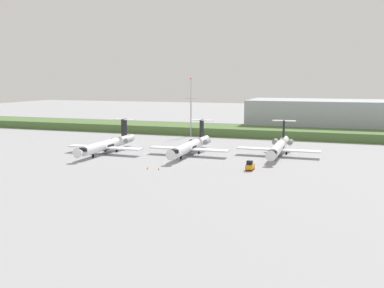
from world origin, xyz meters
The scene contains 10 objects.
ground_plane centered at (0.00, 30.00, 0.00)m, with size 500.00×500.00×0.00m, color #939399.
grass_berm centered at (0.00, 60.68, 1.57)m, with size 320.00×20.00×3.15m, color #4C6B38.
regional_jet_nearest centered at (-23.99, 7.17, 2.54)m, with size 22.81×31.00×9.00m.
regional_jet_second centered at (-0.29, 12.22, 2.54)m, with size 22.81×31.00×9.00m.
regional_jet_third centered at (23.59, 18.90, 2.54)m, with size 22.81×31.00×9.00m.
antenna_mast centered at (-13.30, 50.65, 9.00)m, with size 4.40×0.50×21.63m.
distant_hangar centered at (33.97, 81.11, 6.44)m, with size 60.69×29.27×12.89m, color #9EA3AD.
baggage_tug centered at (19.75, -3.36, 1.00)m, with size 1.72×3.20×2.30m.
safety_cone_front_marker centered at (-3.57, -10.07, 0.28)m, with size 0.44×0.44×0.55m, color orange.
safety_cone_mid_marker centered at (-0.64, -10.19, 0.28)m, with size 0.44×0.44×0.55m, color orange.
Camera 1 is at (38.54, -101.75, 21.07)m, focal length 40.30 mm.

